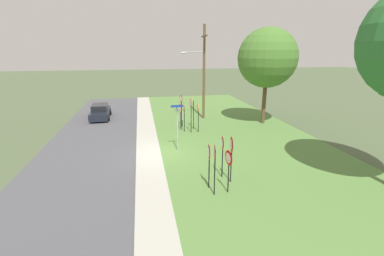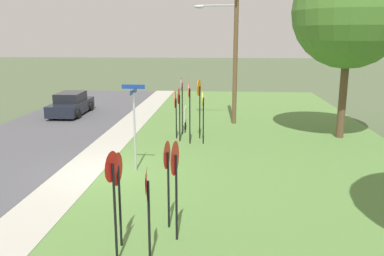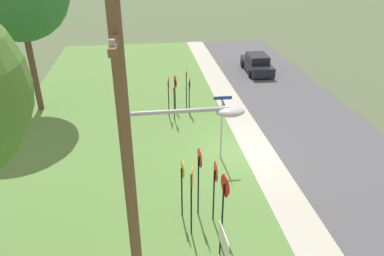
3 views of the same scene
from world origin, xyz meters
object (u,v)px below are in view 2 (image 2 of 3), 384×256
object	(u,v)px
yield_sign_near_right	(175,167)
oak_tree_left	(350,11)
yield_sign_far_right	(117,178)
stop_sign_far_right	(182,94)
stop_sign_center_tall	(189,99)
yield_sign_far_left	(112,182)
yield_sign_center	(147,193)
parked_hatchback_near	(71,104)
street_name_post	(134,120)
notice_board	(185,115)
yield_sign_near_left	(167,164)
stop_sign_far_center	(199,96)
stop_sign_far_left	(203,106)
stop_sign_near_left	(179,103)
utility_pole	(233,36)
stop_sign_near_right	(175,104)

from	to	relation	value
yield_sign_near_right	oak_tree_left	size ratio (longest dim) A/B	0.29
yield_sign_far_right	oak_tree_left	bearing A→B (deg)	147.96
stop_sign_far_right	yield_sign_far_right	bearing A→B (deg)	-12.75
stop_sign_center_tall	yield_sign_far_left	bearing A→B (deg)	-7.38
stop_sign_center_tall	yield_sign_center	world-z (taller)	stop_sign_center_tall
yield_sign_near_right	parked_hatchback_near	bearing A→B (deg)	-143.76
street_name_post	notice_board	bearing A→B (deg)	169.97
yield_sign_near_left	yield_sign_center	distance (m)	1.63
notice_board	oak_tree_left	world-z (taller)	oak_tree_left
stop_sign_far_right	street_name_post	xyz separation A→B (m)	(5.60, -1.12, -0.17)
yield_sign_near_right	notice_board	world-z (taller)	yield_sign_near_right
stop_sign_far_center	yield_sign_near_right	xyz separation A→B (m)	(9.79, -0.00, -0.23)
stop_sign_far_center	parked_hatchback_near	xyz separation A→B (m)	(-5.57, -8.34, -1.44)
stop_sign_far_left	yield_sign_near_left	bearing A→B (deg)	-6.63
stop_sign_near_left	yield_sign_near_right	size ratio (longest dim) A/B	1.02
oak_tree_left	stop_sign_center_tall	bearing A→B (deg)	-76.61
utility_pole	oak_tree_left	distance (m)	5.97
yield_sign_far_right	notice_board	bearing A→B (deg)	-178.02
stop_sign_center_tall	notice_board	world-z (taller)	stop_sign_center_tall
stop_sign_far_left	stop_sign_near_left	bearing A→B (deg)	-111.85
stop_sign_far_right	parked_hatchback_near	size ratio (longest dim) A/B	0.64
stop_sign_near_right	notice_board	world-z (taller)	stop_sign_near_right
yield_sign_near_left	yield_sign_far_right	size ratio (longest dim) A/B	1.01
oak_tree_left	parked_hatchback_near	world-z (taller)	oak_tree_left
yield_sign_far_left	yield_sign_center	size ratio (longest dim) A/B	1.17
stop_sign_near_left	utility_pole	world-z (taller)	utility_pole
stop_sign_near_right	stop_sign_far_right	world-z (taller)	stop_sign_far_right
stop_sign_far_right	street_name_post	world-z (taller)	street_name_post
street_name_post	parked_hatchback_near	distance (m)	12.24
yield_sign_near_left	oak_tree_left	world-z (taller)	oak_tree_left
stop_sign_far_center	yield_sign_far_left	bearing A→B (deg)	3.99
stop_sign_center_tall	yield_sign_center	bearing A→B (deg)	-3.36
yield_sign_near_left	yield_sign_near_right	world-z (taller)	yield_sign_near_right
yield_sign_near_left	stop_sign_center_tall	bearing A→B (deg)	-173.08
yield_sign_near_left	parked_hatchback_near	bearing A→B (deg)	-145.18
yield_sign_near_left	utility_pole	bearing A→B (deg)	177.76
yield_sign_far_right	stop_sign_center_tall	bearing A→B (deg)	178.89
stop_sign_far_left	yield_sign_far_left	size ratio (longest dim) A/B	0.96
notice_board	stop_sign_far_right	bearing A→B (deg)	-12.05
yield_sign_near_left	yield_sign_near_right	size ratio (longest dim) A/B	0.93
yield_sign_far_right	yield_sign_near_left	bearing A→B (deg)	139.75
yield_sign_far_left	yield_sign_center	xyz separation A→B (m)	(-0.09, 0.69, -0.27)
stop_sign_far_right	yield_sign_near_right	size ratio (longest dim) A/B	1.16
yield_sign_near_left	street_name_post	bearing A→B (deg)	-151.90
stop_sign_center_tall	stop_sign_far_right	bearing A→B (deg)	-166.56
utility_pole	stop_sign_near_right	bearing A→B (deg)	-36.75
stop_sign_near_right	utility_pole	xyz separation A→B (m)	(-3.62, 2.70, 3.11)
stop_sign_near_right	oak_tree_left	world-z (taller)	oak_tree_left
stop_sign_near_left	stop_sign_near_right	bearing A→B (deg)	-154.93
stop_sign_center_tall	oak_tree_left	size ratio (longest dim) A/B	0.33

